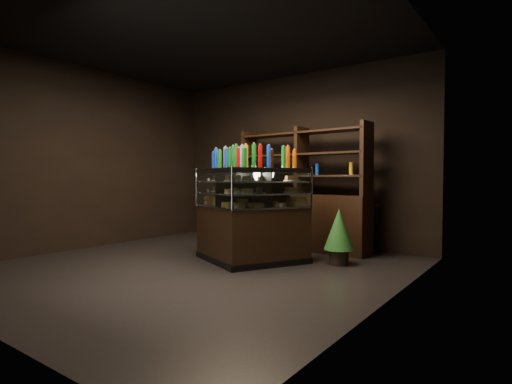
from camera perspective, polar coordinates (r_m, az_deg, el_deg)
ground at (r=5.36m, az=-8.80°, el=-10.60°), size 5.00×5.00×0.00m
room_shell at (r=5.28m, az=-8.91°, el=10.41°), size 5.02×5.02×3.01m
display_case at (r=5.51m, az=-1.21°, el=-5.54°), size 1.65×1.34×1.31m
food_display at (r=5.46m, az=-1.23°, el=0.23°), size 1.33×1.07×0.41m
bottles_top at (r=5.47m, az=-1.21°, el=4.90°), size 1.17×0.92×0.30m
potted_conifer at (r=5.52m, az=11.76°, el=-5.08°), size 0.40×0.40×0.86m
back_shelving at (r=6.63m, az=6.52°, el=-2.84°), size 2.33×0.54×2.00m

